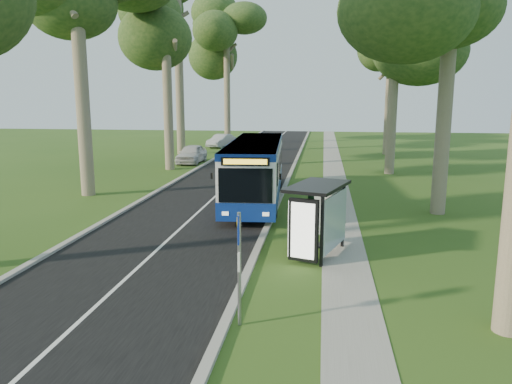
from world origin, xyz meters
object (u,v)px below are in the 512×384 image
Objects in this scene: bus at (256,170)px; litter_bin at (313,193)px; bus_stop_sign at (239,256)px; car_white at (192,154)px; car_silver at (221,141)px; bus_shelter at (321,208)px.

litter_bin is (2.95, -0.14, -1.10)m from bus.
bus reaches higher than bus_stop_sign.
car_white reaches higher than litter_bin.
car_silver is (-10.29, 26.97, 0.18)m from litter_bin.
bus_shelter reaches higher than car_white.
bus_shelter is at bearing 66.50° from bus_stop_sign.
bus_stop_sign is at bearing -60.56° from car_silver.
car_silver is (-8.87, 41.01, -1.01)m from bus_stop_sign.
bus_stop_sign reaches higher than car_silver.
bus_shelter is (3.38, -8.89, 0.10)m from bus.
litter_bin is (-0.43, 8.75, -1.20)m from bus_shelter.
bus reaches higher than litter_bin.
bus is 27.83m from car_silver.
car_white reaches higher than car_silver.
bus_stop_sign is 0.87× the size of bus_shelter.
litter_bin is at bearing -51.88° from car_silver.
bus_shelter is at bearing -87.19° from litter_bin.
car_white is at bearing 125.48° from litter_bin.
bus_shelter is at bearing -56.06° from car_silver.
bus_stop_sign is at bearing -87.41° from bus.
bus is 2.85× the size of car_silver.
bus_shelter is 37.30m from car_silver.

